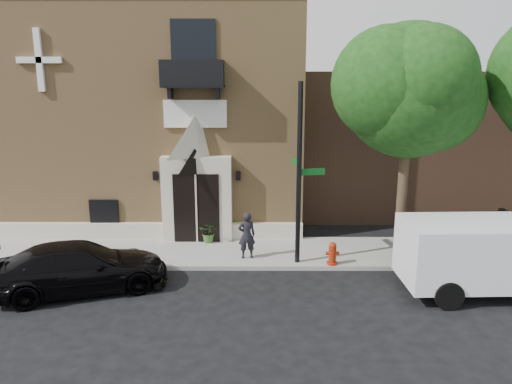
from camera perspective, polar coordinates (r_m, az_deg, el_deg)
ground at (r=16.72m, az=-4.24°, el=-8.95°), size 120.00×120.00×0.00m
sidewalk at (r=18.04m, az=-0.70°, el=-6.92°), size 42.00×3.00×0.15m
church at (r=23.79m, az=-10.28°, el=9.14°), size 12.20×11.01×9.30m
neighbour_building at (r=26.84m, az=23.84°, el=5.61°), size 18.00×8.00×6.40m
street_tree_left at (r=16.45m, az=17.32°, el=11.14°), size 4.97×4.38×7.77m
black_sedan at (r=15.87m, az=-19.44°, el=-8.12°), size 5.47×3.60×1.47m
cargo_van at (r=16.34m, az=26.29°, el=-6.33°), size 5.46×2.42×2.20m
street_sign at (r=16.22m, az=4.98°, el=2.00°), size 1.04×0.94×5.97m
fire_hydrant at (r=16.85m, az=8.73°, el=-6.96°), size 0.44×0.35×0.77m
dumpster at (r=18.18m, az=19.86°, el=-5.13°), size 2.11×1.34×1.31m
planter at (r=18.81m, az=-5.38°, el=-4.64°), size 0.84×0.78×0.76m
pedestrian_near at (r=17.07m, az=-1.06°, el=-4.96°), size 0.65×0.48×1.63m
pedestrian_far at (r=19.40m, az=26.14°, el=-4.03°), size 0.70×0.86×1.68m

